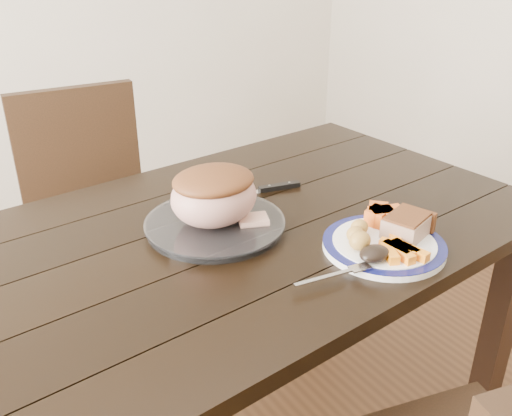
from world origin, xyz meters
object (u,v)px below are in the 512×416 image
dining_table (225,264)px  pork_slice (406,226)px  serving_platter (215,226)px  fork (339,274)px  carving_knife (266,189)px  roast_joint (214,197)px  dinner_plate (384,246)px  chair_far (93,211)px

dining_table → pork_slice: pork_slice is taller
serving_platter → fork: (0.10, -0.34, 0.01)m
dining_table → pork_slice: 0.45m
carving_knife → roast_joint: bearing=-140.8°
dinner_plate → carving_knife: (-0.05, 0.41, -0.00)m
pork_slice → roast_joint: roast_joint is taller
roast_joint → dining_table: bearing=-69.3°
serving_platter → carving_knife: bearing=26.5°
dinner_plate → fork: fork is taller
pork_slice → carving_knife: bearing=104.8°
chair_far → dinner_plate: size_ratio=3.35×
serving_platter → fork: bearing=-73.9°
pork_slice → dining_table: bearing=139.9°
dinner_plate → pork_slice: 0.07m
pork_slice → roast_joint: (-0.34, 0.30, 0.04)m
serving_platter → fork: fork is taller
roast_joint → fork: bearing=-73.9°
dining_table → fork: fork is taller
pork_slice → fork: (-0.24, -0.04, -0.02)m
serving_platter → roast_joint: roast_joint is taller
chair_far → fork: chair_far is taller
pork_slice → chair_far: bearing=112.9°
roast_joint → carving_knife: size_ratio=0.66×
chair_far → carving_knife: 0.72m
dinner_plate → fork: size_ratio=1.56×
roast_joint → carving_knife: roast_joint is taller
serving_platter → dining_table: bearing=-69.3°
dining_table → dinner_plate: (0.26, -0.27, 0.10)m
chair_far → fork: (0.19, -1.05, 0.25)m
dining_table → roast_joint: roast_joint is taller
fork → roast_joint: bearing=114.2°
dinner_plate → chair_far: bearing=109.9°
serving_platter → chair_far: bearing=97.3°
chair_far → dining_table: bearing=102.7°
chair_far → pork_slice: size_ratio=9.03×
fork → carving_knife: (0.13, 0.45, -0.01)m
dinner_plate → carving_knife: dinner_plate is taller
serving_platter → pork_slice: (0.34, -0.30, 0.03)m
serving_platter → fork: size_ratio=1.86×
dining_table → roast_joint: 0.18m
roast_joint → serving_platter: bearing=135.0°
dinner_plate → carving_knife: bearing=96.6°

